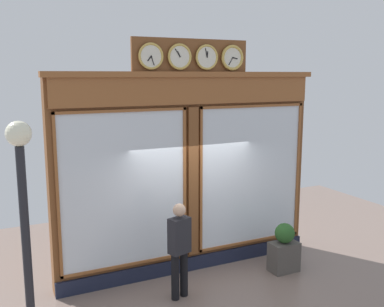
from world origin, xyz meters
name	(u,v)px	position (x,y,z in m)	size (l,w,h in m)	color
shop_facade	(189,171)	(0.00, -0.13, 1.98)	(5.38, 0.42, 4.47)	brown
pedestrian	(179,247)	(0.68, 0.91, 0.93)	(0.41, 0.32, 1.69)	black
street_lamp	(24,219)	(3.23, 2.36, 2.22)	(0.28, 0.28, 3.33)	black
planter_box	(284,257)	(-1.60, 0.84, 0.29)	(0.56, 0.36, 0.59)	#4C4742
planter_shrub	(285,233)	(-1.60, 0.84, 0.78)	(0.39, 0.39, 0.39)	#285623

